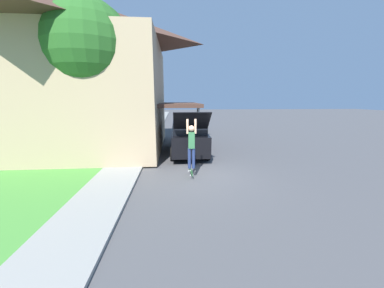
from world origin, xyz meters
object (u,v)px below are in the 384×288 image
car_down_street (192,124)px  skateboarder (191,143)px  lawn_tree_near (89,46)px  suv_parked (188,135)px  skateboard (191,171)px

car_down_street → skateboarder: (-1.12, -14.23, 0.84)m
car_down_street → lawn_tree_near: bearing=-116.2°
skateboarder → car_down_street: bearing=85.5°
suv_parked → skateboarder: 4.26m
skateboard → lawn_tree_near: bearing=150.9°
car_down_street → skateboard: car_down_street is taller
lawn_tree_near → skateboarder: lawn_tree_near is taller
skateboarder → lawn_tree_near: bearing=150.4°
suv_parked → skateboard: suv_parked is taller
lawn_tree_near → skateboarder: size_ratio=3.74×
suv_parked → car_down_street: size_ratio=1.27×
car_down_street → skateboard: size_ratio=5.47×
lawn_tree_near → suv_parked: lawn_tree_near is taller
suv_parked → car_down_street: suv_parked is taller
skateboarder → suv_parked: bearing=88.3°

